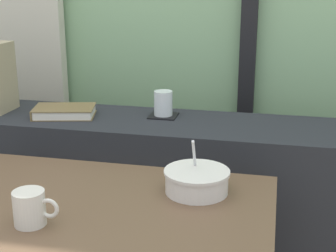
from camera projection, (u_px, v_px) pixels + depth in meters
dark_console_ledge at (172, 221)px, 1.90m from camera, size 2.80×0.35×0.79m
coaster_square at (163, 116)px, 1.85m from camera, size 0.10×0.10×0.00m
juice_glass at (163, 104)px, 1.83m from camera, size 0.07×0.07×0.09m
closed_book at (64, 112)px, 1.84m from camera, size 0.25×0.19×0.03m
soup_bowl at (197, 181)px, 1.36m from camera, size 0.18×0.18×0.16m
ceramic_mug at (30, 208)px, 1.18m from camera, size 0.11×0.08×0.08m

